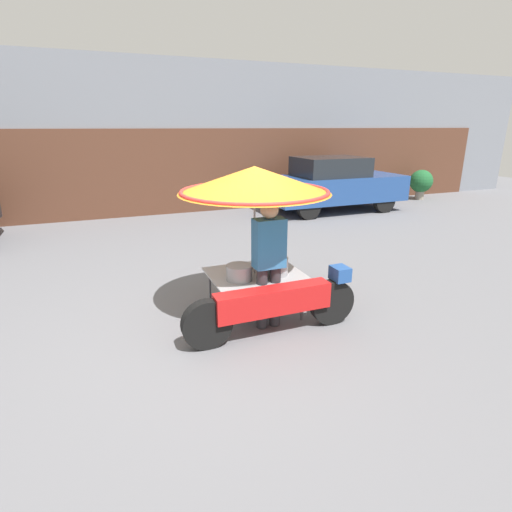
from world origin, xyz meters
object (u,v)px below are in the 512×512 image
(vendor_person, at_px, (269,258))
(potted_plant, at_px, (421,182))
(parked_car, at_px, (334,184))
(vendor_motorcycle_cart, at_px, (257,204))

(vendor_person, bearing_deg, potted_plant, 37.53)
(vendor_person, height_order, parked_car, vendor_person)
(vendor_motorcycle_cart, bearing_deg, parked_car, 50.29)
(vendor_motorcycle_cart, height_order, vendor_person, vendor_motorcycle_cart)
(vendor_motorcycle_cart, xyz_separation_m, potted_plant, (8.70, 6.35, -0.93))
(vendor_motorcycle_cart, distance_m, vendor_person, 0.69)
(potted_plant, bearing_deg, parked_car, -170.85)
(parked_car, distance_m, potted_plant, 4.01)
(vendor_motorcycle_cart, bearing_deg, vendor_person, -85.07)
(vendor_person, distance_m, parked_car, 7.65)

